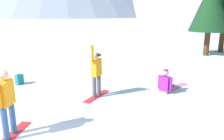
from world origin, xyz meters
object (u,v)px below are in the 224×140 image
object	(u,v)px
snowboarder_midground	(96,73)
backpack_teal	(19,80)
snowboarder_foreground	(7,103)
snowboarder_background	(167,83)

from	to	relation	value
snowboarder_midground	backpack_teal	world-z (taller)	snowboarder_midground
snowboarder_foreground	backpack_teal	xyz separation A→B (m)	(-2.97, 3.49, -0.72)
snowboarder_foreground	snowboarder_midground	bearing A→B (deg)	75.72
snowboarder_foreground	snowboarder_midground	world-z (taller)	snowboarder_midground
snowboarder_midground	snowboarder_background	world-z (taller)	snowboarder_midground
snowboarder_foreground	backpack_teal	bearing A→B (deg)	130.40
snowboarder_background	backpack_teal	world-z (taller)	snowboarder_background
snowboarder_background	backpack_teal	bearing A→B (deg)	-167.57
snowboarder_midground	snowboarder_background	distance (m)	2.90
snowboarder_midground	backpack_teal	distance (m)	3.89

